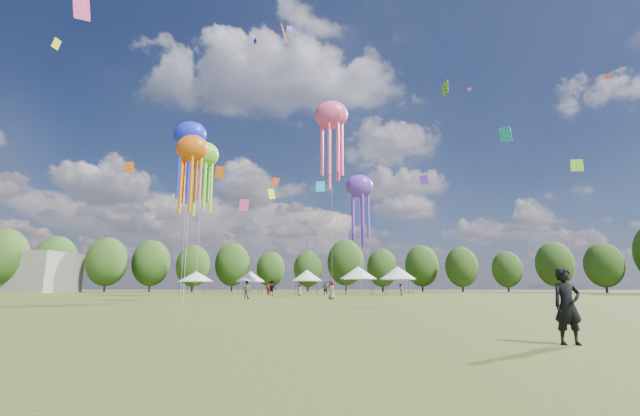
{
  "coord_description": "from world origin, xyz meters",
  "views": [
    {
      "loc": [
        2.29,
        -10.32,
        1.2
      ],
      "look_at": [
        1.34,
        15.0,
        6.0
      ],
      "focal_mm": 23.32,
      "sensor_mm": 36.0,
      "label": 1
    }
  ],
  "objects": [
    {
      "name": "ground",
      "position": [
        0.0,
        0.0,
        0.0
      ],
      "size": [
        300.0,
        300.0,
        0.0
      ],
      "primitive_type": "plane",
      "color": "#384416",
      "rests_on": "ground"
    },
    {
      "name": "observer_main",
      "position": [
        7.2,
        -1.09,
        0.8
      ],
      "size": [
        0.6,
        0.41,
        1.6
      ],
      "primitive_type": "imported",
      "rotation": [
        0.0,
        0.0,
        0.04
      ],
      "color": "black",
      "rests_on": "ground"
    },
    {
      "name": "spectator_near",
      "position": [
        -6.56,
        31.34,
        0.88
      ],
      "size": [
        1.05,
        0.94,
        1.76
      ],
      "primitive_type": "imported",
      "rotation": [
        0.0,
        0.0,
        2.75
      ],
      "color": "gray",
      "rests_on": "ground"
    },
    {
      "name": "spectators_far",
      "position": [
        -1.26,
        45.98,
        0.89
      ],
      "size": [
        19.74,
        23.14,
        1.93
      ],
      "color": "gray",
      "rests_on": "ground"
    },
    {
      "name": "festival_tents",
      "position": [
        -2.57,
        55.23,
        3.02
      ],
      "size": [
        37.83,
        11.43,
        4.25
      ],
      "color": "#47474C",
      "rests_on": "ground"
    },
    {
      "name": "show_kites",
      "position": [
        -6.26,
        39.99,
        18.11
      ],
      "size": [
        24.56,
        26.85,
        27.39
      ],
      "color": "#74DC24",
      "rests_on": "ground"
    },
    {
      "name": "small_kites",
      "position": [
        -1.32,
        43.44,
        28.29
      ],
      "size": [
        73.83,
        58.29,
        43.45
      ],
      "color": "#74DC24",
      "rests_on": "ground"
    },
    {
      "name": "treeline",
      "position": [
        -3.87,
        62.51,
        6.54
      ],
      "size": [
        201.57,
        95.24,
        13.43
      ],
      "color": "#38281C",
      "rests_on": "ground"
    }
  ]
}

